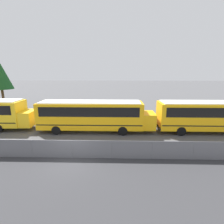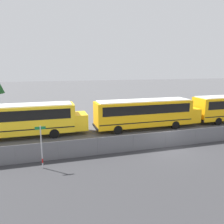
{
  "view_description": "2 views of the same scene",
  "coord_description": "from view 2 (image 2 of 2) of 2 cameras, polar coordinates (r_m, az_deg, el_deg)",
  "views": [
    {
      "loc": [
        3.35,
        -11.99,
        6.49
      ],
      "look_at": [
        2.84,
        6.49,
        2.04
      ],
      "focal_mm": 28.0,
      "sensor_mm": 36.0,
      "label": 1
    },
    {
      "loc": [
        -9.55,
        -15.98,
        6.82
      ],
      "look_at": [
        -3.13,
        5.93,
        2.16
      ],
      "focal_mm": 35.0,
      "sensor_mm": 36.0,
      "label": 2
    }
  ],
  "objects": [
    {
      "name": "road_strip",
      "position": [
        15.41,
        25.42,
        -15.92
      ],
      "size": [
        136.54,
        12.0,
        0.01
      ],
      "color": "#333335",
      "rests_on": "ground_plane"
    },
    {
      "name": "school_bus_3",
      "position": [
        24.77,
        8.81,
        0.05
      ],
      "size": [
        12.38,
        2.6,
        3.3
      ],
      "color": "#EDA80F",
      "rests_on": "ground_plane"
    },
    {
      "name": "street_sign",
      "position": [
        15.68,
        -17.94,
        -8.49
      ],
      "size": [
        0.7,
        0.09,
        3.02
      ],
      "color": "#B7B7BC",
      "rests_on": "ground_plane"
    },
    {
      "name": "school_bus_2",
      "position": [
        23.16,
        -22.85,
        -1.53
      ],
      "size": [
        12.38,
        2.6,
        3.3
      ],
      "color": "yellow",
      "rests_on": "ground_plane"
    },
    {
      "name": "fence",
      "position": [
        19.58,
        13.9,
        -6.92
      ],
      "size": [
        102.61,
        0.07,
        1.43
      ],
      "color": "#9EA0A5",
      "rests_on": "ground_plane"
    },
    {
      "name": "ground_plane",
      "position": [
        19.83,
        13.79,
        -8.93
      ],
      "size": [
        200.0,
        200.0,
        0.0
      ],
      "primitive_type": "plane",
      "color": "#4C4C4F"
    }
  ]
}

